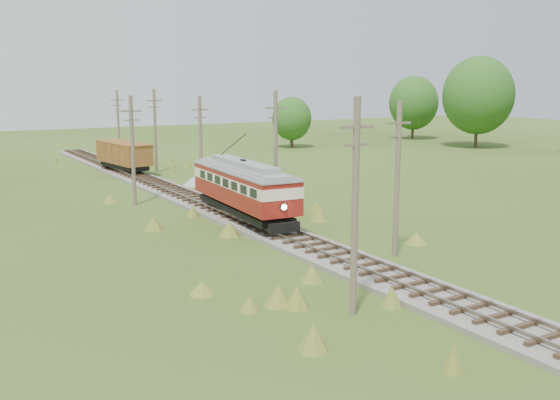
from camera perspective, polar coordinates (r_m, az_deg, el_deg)
railbed_main at (r=46.92m, az=-5.63°, el=-0.88°), size 3.60×96.00×0.57m
streetcar at (r=42.89m, az=-3.37°, el=1.37°), size 3.72×12.47×5.65m
gondola at (r=68.39m, az=-14.08°, el=4.06°), size 3.85×8.77×2.82m
gravel_pile at (r=59.74m, az=-7.20°, el=1.91°), size 3.26×3.46×1.19m
utility_pole_r_2 at (r=34.67m, az=10.67°, el=2.01°), size 1.60×0.30×8.60m
utility_pole_r_3 at (r=45.08m, az=-0.40°, el=4.40°), size 1.60×0.30×9.00m
utility_pole_r_4 at (r=56.57m, az=-7.28°, el=5.27°), size 1.60×0.30×8.40m
utility_pole_r_5 at (r=68.77m, az=-11.34°, el=6.30°), size 1.60×0.30×8.90m
utility_pole_r_6 at (r=81.06m, az=-14.57°, el=6.71°), size 1.60×0.30×8.70m
utility_pole_l_a at (r=25.36m, az=6.87°, el=-0.54°), size 1.60×0.30×9.00m
utility_pole_l_b at (r=50.22m, az=-13.32°, el=4.52°), size 1.60×0.30×8.60m
tree_right_4 at (r=98.54m, az=17.68°, el=9.09°), size 10.50×10.50×13.53m
tree_right_5 at (r=111.23m, az=12.12°, el=8.67°), size 8.40×8.40×10.82m
tree_mid_b at (r=93.91m, az=1.08°, el=7.45°), size 5.88×5.88×7.57m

